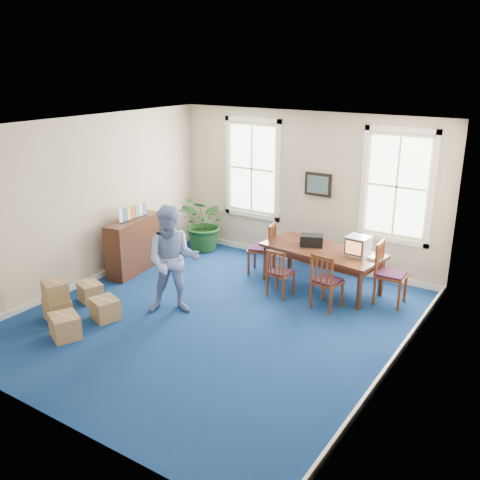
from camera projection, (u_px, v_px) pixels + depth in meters
The scene contains 25 objects.
floor at pixel (216, 318), 9.03m from camera, with size 6.50×6.50×0.00m, color navy.
ceiling at pixel (213, 126), 8.02m from camera, with size 6.50×6.50×0.00m, color white.
wall_back at pixel (306, 189), 11.11m from camera, with size 6.50×6.50×0.00m, color #C5B095.
wall_front at pixel (43, 300), 5.95m from camera, with size 6.50×6.50×0.00m, color #C5B095.
wall_left at pixel (85, 202), 10.08m from camera, with size 6.50×6.50×0.00m, color #C5B095.
wall_right at pixel (401, 265), 6.97m from camera, with size 6.50×6.50×0.00m, color #C5B095.
baseboard_back at pixel (302, 259), 11.57m from camera, with size 6.00×0.04×0.12m, color white.
baseboard_left at pixel (94, 278), 10.56m from camera, with size 0.04×6.50×0.12m, color white.
baseboard_right at pixel (388, 368), 7.47m from camera, with size 0.04×6.50×0.12m, color white.
window_left at pixel (252, 169), 11.67m from camera, with size 1.40×0.12×2.20m, color white, non-canonical shape.
window_right at pixel (397, 187), 10.01m from camera, with size 1.40×0.12×2.20m, color white, non-canonical shape.
wall_picture at pixel (318, 184), 10.86m from camera, with size 0.58×0.06×0.48m, color black, non-canonical shape.
conference_table at pixel (322, 268), 10.19m from camera, with size 2.27×1.03×0.77m, color #442214, non-canonical shape.
crt_tv at pixel (358, 246), 9.70m from camera, with size 0.39×0.42×0.35m, color #B7B7BC, non-canonical shape.
game_console at pixel (373, 258), 9.55m from camera, with size 0.14×0.18×0.04m, color white.
equipment_bag at pixel (312, 240), 10.20m from camera, with size 0.43×0.28×0.21m, color black.
chair_near_left at pixel (281, 272), 9.79m from camera, with size 0.41×0.41×0.92m, color brown, non-canonical shape.
chair_near_right at pixel (327, 280), 9.29m from camera, with size 0.46×0.46×1.02m, color brown, non-canonical shape.
chair_end_left at pixel (261, 248), 10.84m from camera, with size 0.48×0.48×1.06m, color brown, non-canonical shape.
chair_end_right at pixel (391, 274), 9.43m from camera, with size 0.50×0.50×1.12m, color brown, non-canonical shape.
man at pixel (173, 260), 8.99m from camera, with size 0.93×0.72×1.89m, color #7892C9.
credenza at pixel (134, 245), 10.93m from camera, with size 0.41×1.43×1.13m, color #442214.
brochure_rack at pixel (133, 211), 10.69m from camera, with size 0.12×0.69×0.30m, color #99999E, non-canonical shape.
potted_plant at pixel (205, 224), 12.07m from camera, with size 1.16×1.01×1.29m, color #18451A.
cardboard_boxes at pixel (68, 300), 8.90m from camera, with size 1.24×1.24×0.71m, color #A27F50, non-canonical shape.
Camera 1 is at (4.80, -6.59, 4.13)m, focal length 40.00 mm.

